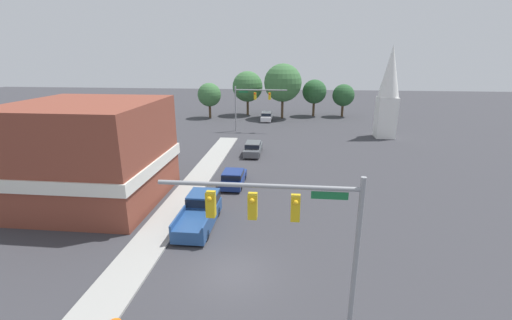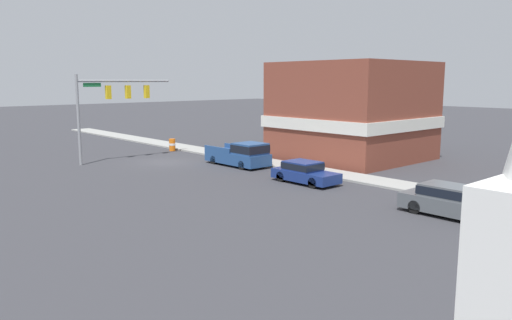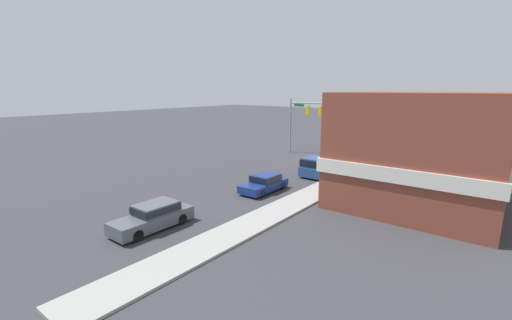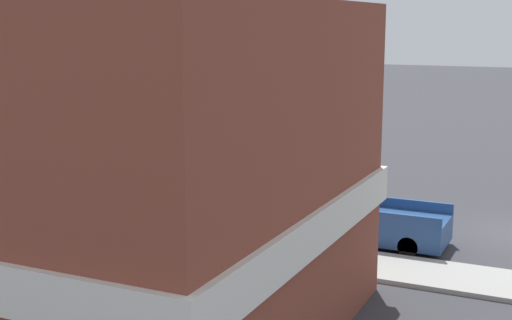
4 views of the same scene
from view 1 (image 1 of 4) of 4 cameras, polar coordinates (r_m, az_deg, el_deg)
ground_plane at (r=19.18m, az=-3.61°, el=-18.37°), size 200.00×200.00×0.00m
sidewalk_curb at (r=20.74m, az=-20.02°, el=-16.26°), size 2.40×60.00×0.14m
near_signal_assembly at (r=13.65m, az=5.39°, el=-9.49°), size 8.01×0.49×6.81m
far_signal_assembly at (r=51.14m, az=-0.73°, el=10.13°), size 7.71×0.49×6.68m
car_lead at (r=30.39m, az=-3.80°, el=-2.93°), size 1.84×4.36×1.35m
car_second_ahead at (r=39.67m, az=-0.47°, el=2.05°), size 1.77×4.88×1.49m
car_distant at (r=60.13m, az=1.78°, el=7.30°), size 1.76×4.56×1.59m
pickup_truck_parked at (r=23.94m, az=-9.28°, el=-8.38°), size 2.10×5.43×1.84m
corner_brick_building at (r=29.23m, az=-25.80°, el=0.90°), size 10.52×10.54×7.80m
church_steeple at (r=50.46m, az=21.24°, el=10.76°), size 2.80×2.80×12.40m
backdrop_tree_left_far at (r=63.29m, az=-7.78°, el=10.71°), size 4.21×4.21×6.29m
backdrop_tree_left_mid at (r=65.66m, az=-1.41°, el=12.13°), size 5.66×5.66×8.20m
backdrop_tree_center at (r=62.34m, az=4.49°, el=12.70°), size 6.67×6.67×9.66m
backdrop_tree_right_mid at (r=65.47m, az=9.70°, el=11.16°), size 4.42×4.42×6.76m
backdrop_tree_right_far at (r=66.07m, az=14.36°, el=10.40°), size 4.02×4.02×5.96m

